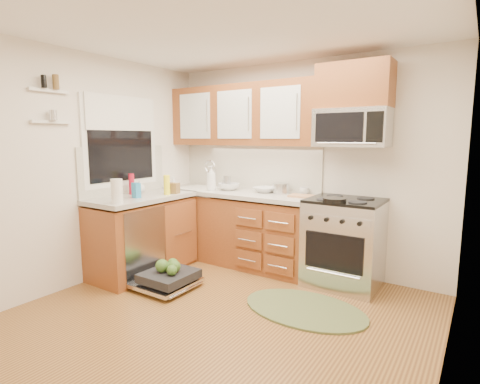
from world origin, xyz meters
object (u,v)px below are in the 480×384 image
Objects in this scene: upper_cabinets at (242,115)px; range at (344,242)px; skillet at (334,200)px; cup at (304,191)px; bowl_a at (265,190)px; paper_towel_roll at (117,191)px; cutting_board at (303,196)px; bowl_b at (229,187)px; rug at (304,309)px; stock_pot at (281,188)px; sink at (203,197)px; dishwasher at (167,279)px; microwave at (352,128)px.

range is (1.41, -0.15, -1.40)m from upper_cabinets.
cup is at bearing 138.65° from skillet.
upper_cabinets is 1.24m from cup.
bowl_a is at bearing -166.66° from cup.
upper_cabinets reaches higher than paper_towel_roll.
cutting_board is 1.12× the size of bowl_b.
upper_cabinets is 1.74× the size of rug.
upper_cabinets reaches higher than cup.
cup reaches higher than cutting_board.
stock_pot is at bearing 154.42° from skillet.
cutting_board is (0.33, -0.10, -0.05)m from stock_pot.
rug is at bearing -96.25° from skillet.
cutting_board is at bearing 1.63° from sink.
rug is at bearing -23.31° from sink.
paper_towel_roll is (-1.90, -1.16, 0.08)m from skillet.
stock_pot is at bearing 7.44° from sink.
cup is at bearing 18.11° from stock_pot.
rug is at bearing -65.10° from cup.
bowl_b is (0.38, 0.06, 0.17)m from sink.
cup is at bearing 54.27° from dishwasher.
bowl_b reaches higher than bowl_a.
dishwasher is at bearing 35.64° from paper_towel_roll.
skillet is at bearing -16.08° from upper_cabinets.
skillet is 0.71m from cup.
stock_pot is 1.89m from paper_towel_roll.
microwave is 7.06× the size of cup.
sink is 2.00× the size of cutting_board.
upper_cabinets is at bearing 174.11° from range.
range reaches higher than cutting_board.
bowl_a is (-0.20, -0.02, -0.03)m from stock_pot.
cutting_board reaches higher than sink.
paper_towel_roll is (-0.52, -1.55, -0.82)m from upper_cabinets.
sink is 2.44× the size of paper_towel_roll.
microwave is 0.92m from cutting_board.
stock_pot is 0.72m from bowl_b.
cutting_board is at bearing 115.96° from rug.
cutting_board is 1.14× the size of bowl_a.
bowl_a is (0.50, 1.24, 0.86)m from dishwasher.
bowl_b is at bearing -169.92° from cup.
skillet is at bearing 31.46° from paper_towel_roll.
skillet is at bearing -19.63° from bowl_a.
bowl_a is at bearing 59.61° from paper_towel_roll.
upper_cabinets is 2.70× the size of microwave.
skillet reaches higher than sink.
cutting_board is at bearing -69.98° from cup.
cutting_board is at bearing 48.14° from dishwasher.
range is at bearing -3.52° from cutting_board.
bowl_a reaches higher than sink.
range is 4.09× the size of skillet.
upper_cabinets is 2.19m from dishwasher.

